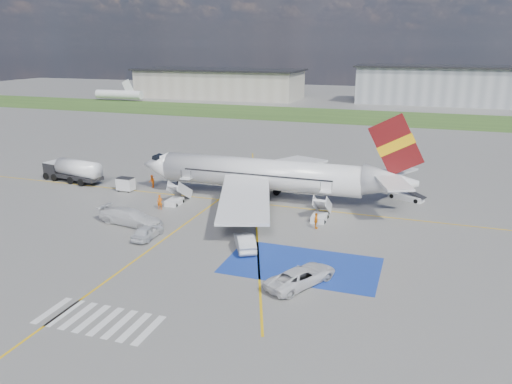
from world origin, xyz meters
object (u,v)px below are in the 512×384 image
Objects in this scene: car_silver_a at (147,232)px; car_silver_b at (245,242)px; fuel_tanker at (73,172)px; airliner at (272,175)px; van_white_a at (301,273)px; van_white_b at (130,214)px; gpu_cart at (126,185)px; belt_loader at (406,197)px.

car_silver_b is at bearing -176.34° from car_silver_a.
fuel_tanker is 35.86m from car_silver_b.
airliner is at bearing -115.85° from car_silver_a.
van_white_b is at bearing 8.57° from van_white_a.
car_silver_a is 10.57m from car_silver_b.
gpu_cart is at bearing -49.91° from car_silver_a.
airliner is 6.03× the size of van_white_b.
airliner is 23.73m from van_white_a.
gpu_cart is at bearing 0.40° from fuel_tanker.
gpu_cart is 37.62m from belt_loader.
fuel_tanker is 2.34× the size of car_silver_a.
fuel_tanker is 1.90× the size of van_white_a.
airliner is at bearing -137.26° from belt_loader.
fuel_tanker reaches higher than belt_loader.
fuel_tanker is 4.38× the size of gpu_cart.
gpu_cart is 0.48× the size of car_silver_b.
car_silver_a is at bearing -26.21° from fuel_tanker.
car_silver_a is 0.71× the size of van_white_b.
van_white_a reaches higher than car_silver_b.
fuel_tanker is at bearing 63.04° from van_white_b.
car_silver_b is (32.39, -15.39, -0.62)m from fuel_tanker.
car_silver_b is (2.30, -16.18, -2.60)m from airliner.
airliner is at bearing -37.87° from van_white_a.
car_silver_a is at bearing -24.92° from car_silver_b.
van_white_a reaches higher than car_silver_a.
belt_loader is at bearing 19.75° from airliner.
belt_loader is 1.01× the size of car_silver_b.
gpu_cart reaches higher than belt_loader.
car_silver_a is 0.81× the size of van_white_a.
van_white_b reaches higher than belt_loader.
belt_loader is 26.28m from car_silver_b.
airliner is 17.80m from belt_loader.
car_silver_a is at bearing -116.18° from airliner.
car_silver_a is at bearing -114.48° from belt_loader.
gpu_cart is 26.31m from car_silver_b.
car_silver_b is 14.69m from van_white_b.
van_white_b is (-28.69, -19.67, 0.84)m from belt_loader.
car_silver_b is 0.91× the size of van_white_a.
airliner is 7.51× the size of belt_loader.
fuel_tanker is at bearing 0.87° from van_white_a.
van_white_b reaches higher than car_silver_a.
gpu_cart is 18.62m from car_silver_a.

